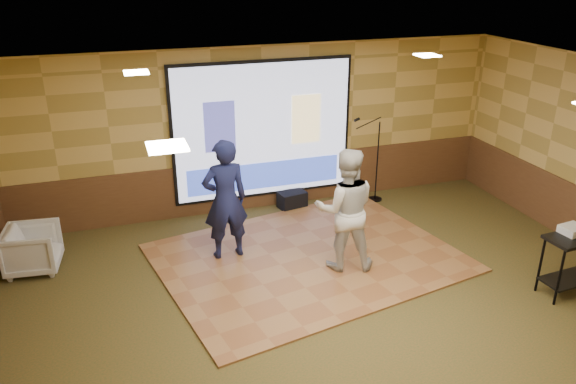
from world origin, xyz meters
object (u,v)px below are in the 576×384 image
object	(u,v)px
av_table	(574,254)
banquet_chair	(33,249)
player_left	(225,200)
dance_floor	(308,257)
duffel_bag	(292,200)
projector	(573,230)
projector_screen	(264,132)
mic_stand	(374,176)
player_right	(345,210)

from	to	relation	value
av_table	banquet_chair	size ratio (longest dim) A/B	1.18
player_left	av_table	bearing A→B (deg)	146.49
player_left	av_table	world-z (taller)	player_left
dance_floor	av_table	world-z (taller)	av_table
duffel_bag	av_table	bearing A→B (deg)	-55.58
projector	banquet_chair	world-z (taller)	projector
player_left	duffel_bag	distance (m)	2.31
projector_screen	player_left	size ratio (longest dim) A/B	1.74
player_left	mic_stand	distance (m)	3.47
banquet_chair	duffel_bag	bearing A→B (deg)	-71.77
mic_stand	duffel_bag	xyz separation A→B (m)	(-1.60, 0.16, -0.34)
dance_floor	banquet_chair	bearing A→B (deg)	166.27
dance_floor	player_right	size ratio (longest dim) A/B	2.37
projector_screen	mic_stand	bearing A→B (deg)	-9.60
av_table	projector_screen	bearing A→B (deg)	127.55
player_left	projector	xyz separation A→B (m)	(4.30, -2.42, -0.03)
projector_screen	banquet_chair	distance (m)	4.25
projector_screen	projector	distance (m)	5.22
dance_floor	player_right	bearing A→B (deg)	-45.23
projector_screen	av_table	xyz separation A→B (m)	(3.21, -4.18, -0.86)
av_table	duffel_bag	size ratio (longest dim) A/B	1.80
duffel_bag	projector_screen	bearing A→B (deg)	158.18
player_left	projector	size ratio (longest dim) A/B	6.05
av_table	player_right	bearing A→B (deg)	148.71
projector_screen	projector	size ratio (longest dim) A/B	10.55
player_right	duffel_bag	xyz separation A→B (m)	(-0.03, 2.34, -0.81)
player_right	duffel_bag	world-z (taller)	player_right
player_left	duffel_bag	world-z (taller)	player_left
dance_floor	av_table	distance (m)	3.78
dance_floor	duffel_bag	bearing A→B (deg)	78.66
projector_screen	av_table	world-z (taller)	projector_screen
dance_floor	duffel_bag	world-z (taller)	duffel_bag
av_table	projector	size ratio (longest dim) A/B	2.86
player_right	mic_stand	bearing A→B (deg)	-109.24
dance_floor	duffel_bag	distance (m)	1.97
projector_screen	dance_floor	bearing A→B (deg)	-87.44
banquet_chair	duffel_bag	size ratio (longest dim) A/B	1.53
mic_stand	banquet_chair	xyz separation A→B (m)	(-6.02, -0.78, -0.15)
av_table	banquet_chair	bearing A→B (deg)	156.93
projector	duffel_bag	world-z (taller)	projector
duffel_bag	banquet_chair	bearing A→B (deg)	-168.00
projector_screen	av_table	distance (m)	5.34
projector_screen	banquet_chair	world-z (taller)	projector_screen
player_right	banquet_chair	xyz separation A→B (m)	(-4.45, 1.40, -0.62)
player_right	projector	size ratio (longest dim) A/B	5.96
player_right	av_table	distance (m)	3.18
player_left	duffel_bag	bearing A→B (deg)	-140.11
dance_floor	projector	bearing A→B (deg)	-32.24
projector	duffel_bag	size ratio (longest dim) A/B	0.63
player_right	av_table	xyz separation A→B (m)	(2.70, -1.64, -0.35)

